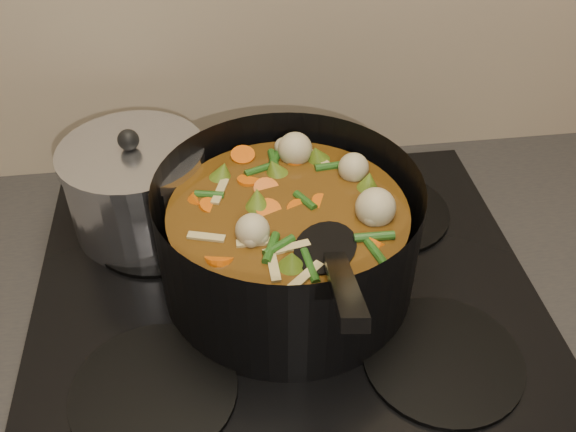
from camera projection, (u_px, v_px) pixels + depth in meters
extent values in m
cube|color=black|center=(286.00, 314.00, 0.83)|extent=(2.64, 0.64, 0.05)
cube|color=black|center=(286.00, 295.00, 0.81)|extent=(0.62, 0.54, 0.02)
cylinder|color=black|center=(154.00, 391.00, 0.69)|extent=(0.18, 0.18, 0.01)
cylinder|color=black|center=(442.00, 359.00, 0.72)|extent=(0.18, 0.18, 0.01)
cylinder|color=black|center=(159.00, 231.00, 0.88)|extent=(0.18, 0.18, 0.01)
cylinder|color=black|center=(386.00, 211.00, 0.91)|extent=(0.18, 0.18, 0.01)
cylinder|color=black|center=(288.00, 236.00, 0.76)|extent=(0.39, 0.39, 0.15)
cylinder|color=black|center=(288.00, 278.00, 0.81)|extent=(0.30, 0.30, 0.01)
cylinder|color=#54370E|center=(288.00, 244.00, 0.77)|extent=(0.28, 0.28, 0.11)
cylinder|color=orange|center=(323.00, 209.00, 0.74)|extent=(0.03, 0.03, 0.03)
cylinder|color=orange|center=(319.00, 179.00, 0.79)|extent=(0.04, 0.04, 0.03)
cylinder|color=orange|center=(260.00, 162.00, 0.82)|extent=(0.04, 0.04, 0.03)
cylinder|color=orange|center=(242.00, 202.00, 0.76)|extent=(0.03, 0.04, 0.03)
cylinder|color=orange|center=(219.00, 240.00, 0.70)|extent=(0.04, 0.04, 0.03)
cylinder|color=orange|center=(284.00, 236.00, 0.71)|extent=(0.04, 0.04, 0.03)
cylinder|color=orange|center=(335.00, 243.00, 0.70)|extent=(0.04, 0.04, 0.03)
cylinder|color=orange|center=(378.00, 206.00, 0.75)|extent=(0.04, 0.03, 0.03)
cylinder|color=orange|center=(314.00, 187.00, 0.78)|extent=(0.04, 0.04, 0.03)
cylinder|color=orange|center=(266.00, 168.00, 0.81)|extent=(0.04, 0.04, 0.03)
cylinder|color=orange|center=(255.00, 204.00, 0.75)|extent=(0.03, 0.03, 0.03)
cylinder|color=orange|center=(231.00, 234.00, 0.71)|extent=(0.04, 0.04, 0.03)
sphere|color=#C0B187|center=(344.00, 198.00, 0.74)|extent=(0.04, 0.04, 0.04)
sphere|color=#C0B187|center=(262.00, 173.00, 0.78)|extent=(0.04, 0.04, 0.04)
sphere|color=#C0B187|center=(249.00, 232.00, 0.69)|extent=(0.04, 0.04, 0.04)
sphere|color=#C0B187|center=(343.00, 215.00, 0.72)|extent=(0.04, 0.04, 0.04)
cone|color=#55721C|center=(261.00, 257.00, 0.67)|extent=(0.04, 0.04, 0.04)
cone|color=#55721C|center=(359.00, 230.00, 0.70)|extent=(0.04, 0.04, 0.04)
cone|color=#55721C|center=(331.00, 170.00, 0.79)|extent=(0.04, 0.04, 0.04)
cone|color=#55721C|center=(237.00, 174.00, 0.78)|extent=(0.04, 0.04, 0.04)
cone|color=#55721C|center=(222.00, 237.00, 0.70)|extent=(0.04, 0.04, 0.04)
cone|color=#55721C|center=(326.00, 254.00, 0.68)|extent=(0.04, 0.04, 0.04)
cylinder|color=#1F5017|center=(308.00, 187.00, 0.77)|extent=(0.01, 0.04, 0.01)
cylinder|color=#1F5017|center=(259.00, 158.00, 0.81)|extent=(0.04, 0.03, 0.01)
cylinder|color=#1F5017|center=(219.00, 193.00, 0.76)|extent=(0.04, 0.02, 0.01)
cylinder|color=#1F5017|center=(237.00, 229.00, 0.71)|extent=(0.03, 0.04, 0.01)
cylinder|color=#1F5017|center=(283.00, 235.00, 0.70)|extent=(0.03, 0.04, 0.01)
cylinder|color=#1F5017|center=(358.00, 253.00, 0.68)|extent=(0.04, 0.02, 0.01)
cylinder|color=#1F5017|center=(362.00, 203.00, 0.74)|extent=(0.04, 0.03, 0.01)
cylinder|color=#1F5017|center=(318.00, 179.00, 0.78)|extent=(0.01, 0.04, 0.01)
cylinder|color=#1F5017|center=(276.00, 184.00, 0.77)|extent=(0.04, 0.03, 0.01)
cylinder|color=#1F5017|center=(205.00, 188.00, 0.77)|extent=(0.04, 0.02, 0.01)
cylinder|color=#1F5017|center=(220.00, 234.00, 0.70)|extent=(0.03, 0.04, 0.01)
cylinder|color=#1F5017|center=(279.00, 247.00, 0.69)|extent=(0.03, 0.04, 0.01)
cube|color=tan|center=(231.00, 190.00, 0.76)|extent=(0.05, 0.01, 0.00)
cube|color=tan|center=(238.00, 241.00, 0.70)|extent=(0.02, 0.05, 0.00)
cube|color=tan|center=(322.00, 249.00, 0.69)|extent=(0.04, 0.03, 0.00)
cube|color=tan|center=(353.00, 201.00, 0.75)|extent=(0.04, 0.04, 0.00)
cube|color=tan|center=(295.00, 169.00, 0.80)|extent=(0.03, 0.04, 0.00)
cube|color=tan|center=(229.00, 192.00, 0.76)|extent=(0.05, 0.02, 0.00)
cube|color=tan|center=(241.00, 242.00, 0.69)|extent=(0.01, 0.05, 0.00)
ellipsoid|color=black|center=(325.00, 249.00, 0.69)|extent=(0.10, 0.11, 0.01)
cube|color=black|center=(343.00, 286.00, 0.57)|extent=(0.05, 0.19, 0.11)
cylinder|color=silver|center=(138.00, 193.00, 0.86)|extent=(0.18, 0.18, 0.11)
cylinder|color=silver|center=(131.00, 153.00, 0.82)|extent=(0.19, 0.19, 0.01)
sphere|color=black|center=(128.00, 140.00, 0.81)|extent=(0.03, 0.03, 0.03)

